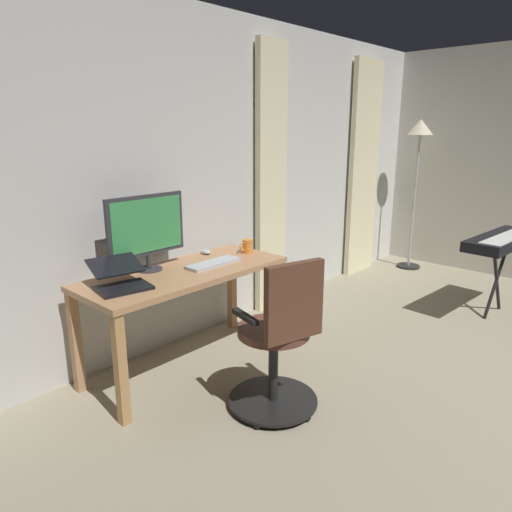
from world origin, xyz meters
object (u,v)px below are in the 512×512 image
at_px(desk, 186,283).
at_px(computer_monitor, 147,228).
at_px(computer_keyboard, 214,263).
at_px(computer_mouse, 206,252).
at_px(office_chair, 279,343).
at_px(piano_keyboard, 502,242).
at_px(mug_tea, 247,246).
at_px(floor_lamp, 419,148).
at_px(laptop, 120,279).

relative_size(desk, computer_monitor, 2.50).
relative_size(computer_keyboard, computer_mouse, 4.33).
bearing_deg(office_chair, piano_keyboard, 5.00).
relative_size(desk, mug_tea, 11.56).
bearing_deg(piano_keyboard, mug_tea, -30.47).
distance_m(desk, floor_lamp, 3.60).
bearing_deg(mug_tea, computer_monitor, -13.00).
bearing_deg(computer_monitor, laptop, 29.04).
height_order(laptop, mug_tea, laptop).
height_order(computer_keyboard, floor_lamp, floor_lamp).
height_order(laptop, floor_lamp, floor_lamp).
bearing_deg(computer_monitor, piano_keyboard, 151.17).
xyz_separation_m(desk, laptop, (0.51, 0.00, 0.15)).
relative_size(computer_monitor, computer_mouse, 5.99).
distance_m(computer_monitor, mug_tea, 0.86).
bearing_deg(floor_lamp, office_chair, 12.89).
relative_size(computer_monitor, floor_lamp, 0.33).
distance_m(computer_monitor, laptop, 0.46).
distance_m(office_chair, computer_monitor, 1.20).
xyz_separation_m(computer_keyboard, piano_keyboard, (-2.36, 1.27, -0.05)).
bearing_deg(office_chair, computer_keyboard, 90.91).
height_order(computer_monitor, computer_mouse, computer_monitor).
bearing_deg(mug_tea, computer_mouse, -40.77).
distance_m(laptop, computer_mouse, 0.92).
xyz_separation_m(computer_keyboard, mug_tea, (-0.41, -0.06, 0.04)).
bearing_deg(office_chair, computer_mouse, 86.26).
relative_size(computer_mouse, mug_tea, 0.77).
distance_m(laptop, mug_tea, 1.14).
height_order(desk, computer_mouse, computer_mouse).
xyz_separation_m(office_chair, computer_mouse, (-0.37, -1.07, 0.30)).
bearing_deg(office_chair, floor_lamp, 28.34).
bearing_deg(laptop, office_chair, 131.88).
xyz_separation_m(computer_keyboard, floor_lamp, (-3.28, -0.00, 0.72)).
bearing_deg(computer_keyboard, desk, -13.71).
xyz_separation_m(office_chair, computer_keyboard, (-0.21, -0.80, 0.29)).
bearing_deg(laptop, computer_keyboard, -173.68).
relative_size(laptop, piano_keyboard, 0.37).
height_order(desk, computer_keyboard, computer_keyboard).
bearing_deg(computer_monitor, computer_mouse, -176.94).
bearing_deg(computer_mouse, piano_keyboard, 144.94).
relative_size(desk, piano_keyboard, 1.43).
bearing_deg(computer_monitor, mug_tea, 167.00).
bearing_deg(floor_lamp, computer_keyboard, 0.01).
bearing_deg(computer_mouse, mug_tea, 139.23).
distance_m(computer_monitor, computer_mouse, 0.62).
xyz_separation_m(computer_mouse, floor_lamp, (-3.12, 0.27, 0.71)).
xyz_separation_m(piano_keyboard, floor_lamp, (-0.92, -1.27, 0.77)).
bearing_deg(computer_mouse, office_chair, 70.81).
relative_size(office_chair, laptop, 2.55).
bearing_deg(desk, computer_monitor, -48.26).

